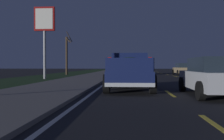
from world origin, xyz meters
TOP-DOWN VIEW (x-y plane):
  - ground at (27.00, 0.00)m, footprint 144.00×144.00m
  - sidewalk_shoulder at (27.00, 7.45)m, footprint 108.00×4.00m
  - grass_verge at (27.00, 12.45)m, footprint 108.00×6.00m
  - lane_markings at (30.25, 3.03)m, footprint 108.00×7.04m
  - pickup_truck at (11.11, 3.50)m, footprint 5.42×2.28m
  - sedan_black at (31.88, 3.52)m, footprint 4.40×2.02m
  - sedan_tan at (31.18, -3.45)m, footprint 4.42×2.05m
  - sedan_silver at (8.72, 0.14)m, footprint 4.41×2.03m
  - gas_price_sign at (20.65, 11.30)m, footprint 0.27×1.90m
  - bare_tree_far at (31.14, 11.95)m, footprint 1.38×0.81m

SIDE VIEW (x-z plane):
  - ground at x=27.00m, z-range 0.00..0.00m
  - grass_verge at x=27.00m, z-range 0.00..0.01m
  - lane_markings at x=30.25m, z-range 0.00..0.01m
  - sidewalk_shoulder at x=27.00m, z-range 0.00..0.12m
  - sedan_black at x=31.88m, z-range 0.01..1.55m
  - sedan_tan at x=31.18m, z-range 0.01..1.55m
  - sedan_silver at x=8.72m, z-range 0.01..1.55m
  - pickup_truck at x=11.11m, z-range 0.05..1.92m
  - bare_tree_far at x=31.14m, z-range -0.18..5.68m
  - gas_price_sign at x=20.65m, z-range 1.65..8.26m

